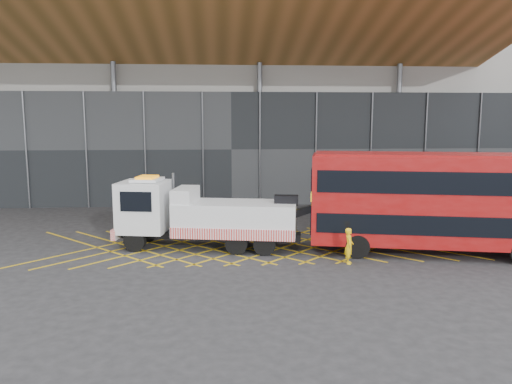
{
  "coord_description": "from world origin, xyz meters",
  "views": [
    {
      "loc": [
        1.1,
        -23.89,
        6.16
      ],
      "look_at": [
        3.0,
        1.5,
        2.4
      ],
      "focal_mm": 35.0,
      "sensor_mm": 36.0,
      "label": 1
    }
  ],
  "objects": [
    {
      "name": "bus_towed",
      "position": [
        10.96,
        -2.41,
        2.56
      ],
      "size": [
        11.63,
        5.02,
        4.62
      ],
      "rotation": [
        0.0,
        0.0,
        -0.22
      ],
      "color": "maroon",
      "rests_on": "ground_plane"
    },
    {
      "name": "ground_plane",
      "position": [
        0.0,
        0.0,
        0.0
      ],
      "size": [
        120.0,
        120.0,
        0.0
      ],
      "primitive_type": "plane",
      "color": "#242426"
    },
    {
      "name": "road_markings",
      "position": [
        2.4,
        0.0,
        0.01
      ],
      "size": [
        21.56,
        7.16,
        0.01
      ],
      "color": "gold",
      "rests_on": "ground_plane"
    },
    {
      "name": "construction_building",
      "position": [
        1.92,
        18.4,
        8.98
      ],
      "size": [
        55.0,
        23.97,
        18.0
      ],
      "color": "gray",
      "rests_on": "ground_plane"
    },
    {
      "name": "recovery_truck",
      "position": [
        0.2,
        -0.44,
        1.62
      ],
      "size": [
        10.1,
        3.91,
        3.5
      ],
      "rotation": [
        0.0,
        0.0,
        -0.18
      ],
      "color": "black",
      "rests_on": "ground_plane"
    },
    {
      "name": "worker",
      "position": [
        6.61,
        -3.54,
        0.78
      ],
      "size": [
        0.48,
        0.63,
        1.56
      ],
      "primitive_type": "imported",
      "rotation": [
        0.0,
        0.0,
        1.36
      ],
      "color": "yellow",
      "rests_on": "ground_plane"
    }
  ]
}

